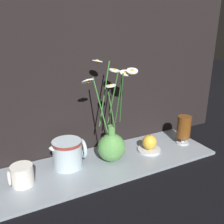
% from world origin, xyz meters
% --- Properties ---
extents(ground_plane, '(6.00, 6.00, 0.00)m').
position_xyz_m(ground_plane, '(0.00, 0.00, 0.00)').
color(ground_plane, black).
extents(shelf, '(0.90, 0.29, 0.01)m').
position_xyz_m(shelf, '(0.00, 0.00, 0.01)').
color(shelf, gray).
rests_on(shelf, ground_plane).
extents(backdrop_wall, '(1.40, 0.02, 1.10)m').
position_xyz_m(backdrop_wall, '(0.00, 0.16, 0.55)').
color(backdrop_wall, black).
rests_on(backdrop_wall, ground_plane).
extents(vase_with_flowers, '(0.23, 0.15, 0.42)m').
position_xyz_m(vase_with_flowers, '(-0.00, 0.01, 0.09)').
color(vase_with_flowers, '#59994C').
rests_on(vase_with_flowers, shelf).
extents(yellow_mug, '(0.09, 0.08, 0.08)m').
position_xyz_m(yellow_mug, '(-0.36, 0.00, 0.05)').
color(yellow_mug, silver).
rests_on(yellow_mug, shelf).
extents(ceramic_pitcher, '(0.14, 0.12, 0.12)m').
position_xyz_m(ceramic_pitcher, '(-0.18, 0.04, 0.07)').
color(ceramic_pitcher, silver).
rests_on(ceramic_pitcher, shelf).
extents(tea_glass, '(0.06, 0.06, 0.14)m').
position_xyz_m(tea_glass, '(0.38, -0.01, 0.09)').
color(tea_glass, silver).
rests_on(tea_glass, shelf).
extents(saucer_plate, '(0.10, 0.10, 0.01)m').
position_xyz_m(saucer_plate, '(0.19, -0.00, 0.02)').
color(saucer_plate, silver).
rests_on(saucer_plate, shelf).
extents(orange_fruit, '(0.07, 0.07, 0.07)m').
position_xyz_m(orange_fruit, '(0.19, -0.00, 0.05)').
color(orange_fruit, gold).
rests_on(orange_fruit, saucer_plate).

